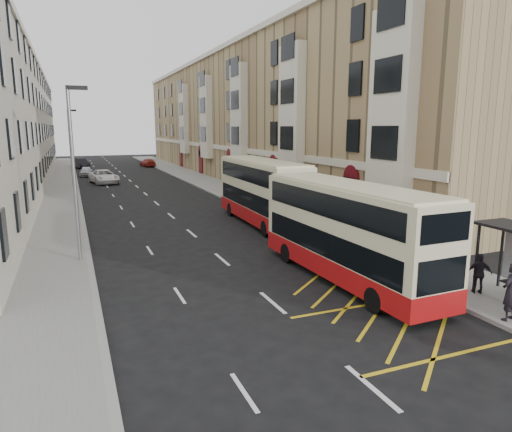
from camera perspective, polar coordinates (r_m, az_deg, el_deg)
name	(u,v)px	position (r m, az deg, el deg)	size (l,w,h in m)	color
ground	(329,351)	(13.81, 9.16, -16.36)	(200.00, 200.00, 0.00)	black
pavement_right	(237,194)	(43.39, -2.34, 2.75)	(4.00, 120.00, 0.15)	slate
pavement_left	(61,204)	(40.91, -23.23, 1.35)	(3.00, 120.00, 0.15)	slate
kerb_right	(217,195)	(42.77, -4.86, 2.60)	(0.25, 120.00, 0.15)	gray
kerb_left	(80,203)	(40.90, -21.13, 1.50)	(0.25, 120.00, 0.15)	gray
road_markings	(131,181)	(56.15, -15.35, 4.19)	(10.00, 110.00, 0.01)	silver
terrace_right	(247,118)	(59.76, -1.15, 12.19)	(10.75, 79.00, 15.25)	tan
guard_railing	(384,251)	(21.31, 15.66, -4.25)	(0.06, 6.56, 1.01)	red
street_lamp_near	(74,165)	(22.48, -21.76, 5.95)	(0.93, 0.18, 8.00)	gray
street_lamp_far	(71,143)	(52.44, -22.17, 8.39)	(0.93, 0.18, 8.00)	gray
double_decker_front	(347,232)	(19.14, 11.32, -1.98)	(2.62, 10.31, 4.09)	beige
double_decker_rear	(262,192)	(29.93, 0.74, 3.04)	(2.72, 10.69, 4.24)	beige
pedestrian_near	(511,292)	(17.00, 29.22, -8.27)	(0.70, 0.46, 1.92)	black
pedestrian_far	(479,274)	(19.20, 26.14, -6.48)	(0.90, 0.37, 1.53)	black
white_van	(104,177)	(55.11, -18.48, 4.69)	(2.55, 5.53, 1.54)	white
car_silver	(86,171)	(63.87, -20.46, 5.25)	(1.53, 3.81, 1.30)	#B0B3B8
car_dark	(80,163)	(77.20, -21.11, 6.17)	(1.61, 4.60, 1.52)	black
car_red	(148,163)	(76.87, -13.37, 6.50)	(1.78, 4.39, 1.27)	#A0241A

